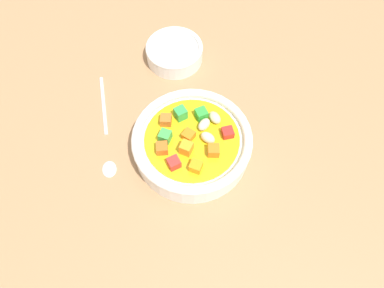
{
  "coord_description": "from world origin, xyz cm",
  "views": [
    {
      "loc": [
        27.56,
        10.28,
        54.47
      ],
      "look_at": [
        0.0,
        0.0,
        2.22
      ],
      "focal_mm": 33.7,
      "sensor_mm": 36.0,
      "label": 1
    }
  ],
  "objects": [
    {
      "name": "spoon",
      "position": [
        3.15,
        -14.77,
        0.43
      ],
      "size": [
        19.03,
        12.45,
        1.0
      ],
      "rotation": [
        0.0,
        0.0,
        6.83
      ],
      "color": "silver",
      "rests_on": "ground_plane"
    },
    {
      "name": "side_bowl_small",
      "position": [
        -18.39,
        -10.53,
        1.83
      ],
      "size": [
        11.13,
        11.13,
        3.54
      ],
      "color": "white",
      "rests_on": "ground_plane"
    },
    {
      "name": "soup_bowl_main",
      "position": [
        -0.0,
        -0.0,
        2.68
      ],
      "size": [
        19.75,
        19.75,
        6.19
      ],
      "color": "white",
      "rests_on": "ground_plane"
    },
    {
      "name": "ground_plane",
      "position": [
        0.0,
        0.0,
        -1.0
      ],
      "size": [
        140.0,
        140.0,
        2.0
      ],
      "primitive_type": "cube",
      "color": "#9E754F"
    }
  ]
}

